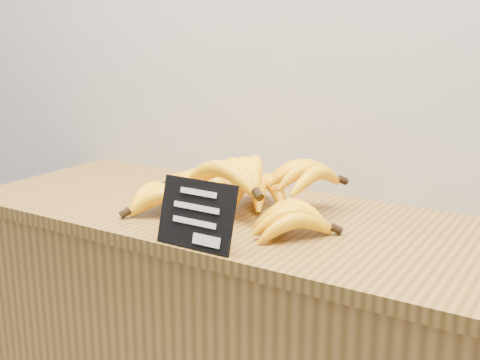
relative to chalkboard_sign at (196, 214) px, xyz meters
name	(u,v)px	position (x,y,z in m)	size (l,w,h in m)	color
counter_top	(251,219)	(-0.02, 0.24, -0.08)	(1.42, 0.54, 0.03)	olive
chalkboard_sign	(196,214)	(0.00, 0.00, 0.00)	(0.17, 0.01, 0.13)	black
banana_pile	(238,189)	(-0.06, 0.24, -0.01)	(0.53, 0.37, 0.13)	#FFBC0A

